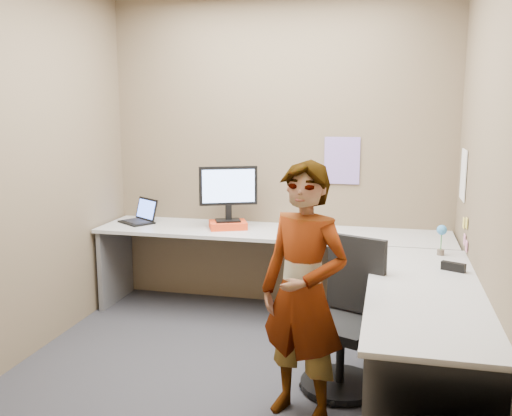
% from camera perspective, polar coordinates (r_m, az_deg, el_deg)
% --- Properties ---
extents(ground, '(3.00, 3.00, 0.00)m').
position_cam_1_polar(ground, '(4.12, -1.42, -15.13)').
color(ground, '#232328').
rests_on(ground, ground).
extents(wall_back, '(3.00, 0.00, 3.00)m').
position_cam_1_polar(wall_back, '(5.01, 2.31, 5.48)').
color(wall_back, brown).
rests_on(wall_back, ground).
extents(wall_right, '(0.00, 2.70, 2.70)m').
position_cam_1_polar(wall_right, '(3.66, 21.85, 3.01)').
color(wall_right, brown).
rests_on(wall_right, ground).
extents(wall_left, '(0.00, 2.70, 2.70)m').
position_cam_1_polar(wall_left, '(4.37, -20.93, 4.13)').
color(wall_left, brown).
rests_on(wall_left, ground).
extents(desk, '(2.98, 2.58, 0.73)m').
position_cam_1_polar(desk, '(4.18, 5.73, -6.13)').
color(desk, '#B0B0B0').
rests_on(desk, ground).
extents(paper_ream, '(0.37, 0.33, 0.06)m').
position_cam_1_polar(paper_ream, '(4.86, -2.82, -1.70)').
color(paper_ream, red).
rests_on(paper_ream, desk).
extents(monitor, '(0.47, 0.24, 0.47)m').
position_cam_1_polar(monitor, '(4.82, -2.79, 1.92)').
color(monitor, black).
rests_on(monitor, paper_ream).
extents(laptop, '(0.38, 0.37, 0.21)m').
position_cam_1_polar(laptop, '(5.20, -11.44, -0.84)').
color(laptop, black).
rests_on(laptop, desk).
extents(trackball_mouse, '(0.12, 0.08, 0.07)m').
position_cam_1_polar(trackball_mouse, '(4.89, -3.52, -1.68)').
color(trackball_mouse, '#B7B7BC').
rests_on(trackball_mouse, desk).
extents(origami, '(0.10, 0.10, 0.06)m').
position_cam_1_polar(origami, '(4.53, 2.74, -2.57)').
color(origami, white).
rests_on(origami, desk).
extents(stapler, '(0.15, 0.10, 0.05)m').
position_cam_1_polar(stapler, '(3.83, 19.13, -5.57)').
color(stapler, black).
rests_on(stapler, desk).
extents(flower, '(0.07, 0.07, 0.22)m').
position_cam_1_polar(flower, '(4.18, 18.06, -2.59)').
color(flower, brown).
rests_on(flower, desk).
extents(calendar_purple, '(0.30, 0.01, 0.40)m').
position_cam_1_polar(calendar_purple, '(4.92, 8.59, 4.71)').
color(calendar_purple, '#846BB7').
rests_on(calendar_purple, wall_back).
extents(calendar_white, '(0.01, 0.28, 0.38)m').
position_cam_1_polar(calendar_white, '(4.56, 20.03, 3.14)').
color(calendar_white, white).
rests_on(calendar_white, wall_right).
extents(sticky_note_a, '(0.01, 0.07, 0.07)m').
position_cam_1_polar(sticky_note_a, '(4.26, 20.31, -1.42)').
color(sticky_note_a, '#F2E059').
rests_on(sticky_note_a, wall_right).
extents(sticky_note_b, '(0.01, 0.07, 0.07)m').
position_cam_1_polar(sticky_note_b, '(4.34, 20.12, -2.98)').
color(sticky_note_b, pink).
rests_on(sticky_note_b, wall_right).
extents(sticky_note_c, '(0.01, 0.07, 0.07)m').
position_cam_1_polar(sticky_note_c, '(4.22, 20.29, -3.60)').
color(sticky_note_c, pink).
rests_on(sticky_note_c, wall_right).
extents(sticky_note_d, '(0.01, 0.07, 0.07)m').
position_cam_1_polar(sticky_note_d, '(4.41, 20.05, -1.42)').
color(sticky_note_d, '#F2E059').
rests_on(sticky_note_d, wall_right).
extents(office_chair, '(0.54, 0.54, 0.93)m').
position_cam_1_polar(office_chair, '(3.69, 8.89, -11.87)').
color(office_chair, black).
rests_on(office_chair, ground).
extents(person, '(0.63, 0.54, 1.47)m').
position_cam_1_polar(person, '(3.21, 4.78, -8.50)').
color(person, '#999399').
rests_on(person, ground).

